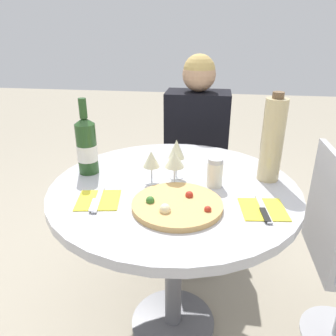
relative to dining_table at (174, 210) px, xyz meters
The scene contains 13 objects.
ground_plane 0.64m from the dining_table, ahead, with size 12.00×12.00×0.00m, color #9E937F.
dining_table is the anchor object (origin of this frame).
chair_behind_diner 0.86m from the dining_table, 86.96° to the left, with size 0.38×0.38×0.90m.
seated_diner 0.70m from the dining_table, 86.32° to the left, with size 0.38×0.46×1.19m.
pizza_large 0.22m from the dining_table, 79.75° to the right, with size 0.32×0.32×0.05m.
wine_bottle 0.45m from the dining_table, 169.60° to the left, with size 0.09×0.09×0.32m.
tall_carafe 0.48m from the dining_table, 16.03° to the left, with size 0.09×0.09×0.36m.
sugar_shaker 0.24m from the dining_table, ahead, with size 0.06×0.06×0.11m.
wine_glass_front_left 0.23m from the dining_table, behind, with size 0.07×0.07×0.13m.
wine_glass_front_right 0.22m from the dining_table, 97.61° to the left, with size 0.08×0.08×0.14m.
wine_glass_back_right 0.25m from the dining_table, 90.82° to the left, with size 0.07×0.07×0.16m.
place_setting_left 0.33m from the dining_table, 146.29° to the right, with size 0.17×0.19×0.01m.
place_setting_right 0.38m from the dining_table, 24.94° to the right, with size 0.17×0.19×0.01m.
Camera 1 is at (0.14, -1.16, 1.34)m, focal length 35.00 mm.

